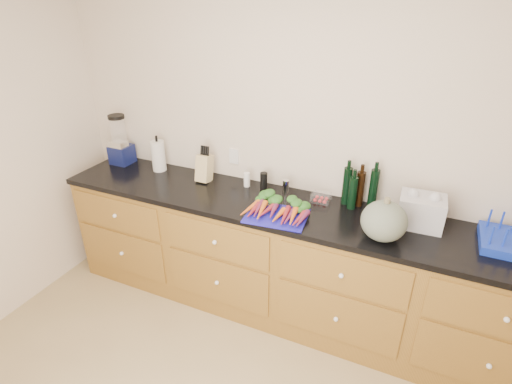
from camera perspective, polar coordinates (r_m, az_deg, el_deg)
The scene contains 15 objects.
wall_back at distance 2.95m, azimuth 7.55°, elevation 6.75°, with size 4.10×0.05×2.60m, color beige.
cabinets at distance 3.08m, azimuth 4.72°, elevation -10.24°, with size 3.60×0.64×0.90m.
countertop at distance 2.82m, azimuth 5.11°, elevation -2.57°, with size 3.64×0.62×0.04m, color black.
cutting_board at distance 2.69m, azimuth 2.96°, elevation -3.41°, with size 0.41×0.31×0.01m, color #1D19AF.
carrots at distance 2.71m, azimuth 3.30°, elevation -2.45°, with size 0.43×0.32×0.06m.
squash at distance 2.52m, azimuth 17.82°, elevation -3.97°, with size 0.28×0.28×0.25m, color #546151.
blender_appliance at distance 3.66m, azimuth -18.86°, elevation 6.71°, with size 0.17×0.17×0.43m.
paper_towel at distance 3.44m, azimuth -13.77°, elevation 5.03°, with size 0.11×0.11×0.26m, color silver.
knife_block at distance 3.19m, azimuth -7.38°, elevation 3.40°, with size 0.11×0.11×0.21m, color tan.
grinder_salt at distance 3.08m, azimuth -1.32°, elevation 1.78°, with size 0.05×0.05×0.11m, color white.
grinder_pepper at distance 3.02m, azimuth 1.10°, elevation 1.54°, with size 0.06×0.06×0.14m, color black.
canister_chrome at distance 2.97m, azimuth 4.30°, elevation 0.70°, with size 0.05×0.05×0.11m, color white.
tomato_box at distance 2.90m, azimuth 9.26°, elevation -0.81°, with size 0.13×0.11×0.06m, color white.
bottles at distance 2.85m, azimuth 14.43°, elevation 0.40°, with size 0.24×0.12×0.29m.
grocery_bag at distance 2.76m, azimuth 22.50°, elevation -2.55°, with size 0.28×0.22×0.20m, color silver, non-canonical shape.
Camera 1 is at (0.78, -1.04, 2.30)m, focal length 28.00 mm.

